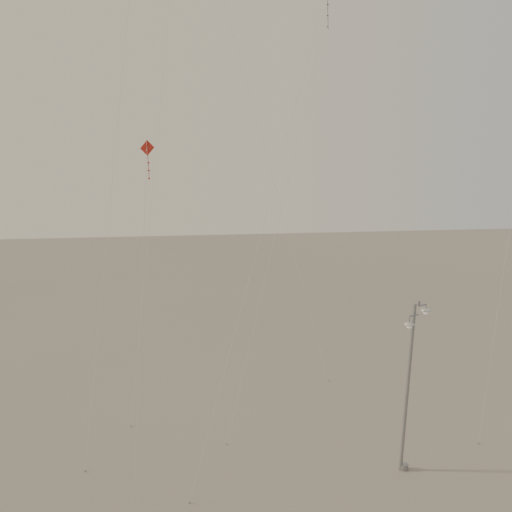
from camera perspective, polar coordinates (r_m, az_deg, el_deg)
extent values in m
cylinder|color=gray|center=(38.99, 11.76, -16.18)|extent=(0.44, 0.44, 0.30)
cylinder|color=gray|center=(37.25, 12.02, -10.34)|extent=(0.57, 0.18, 8.82)
cylinder|color=gray|center=(36.01, 12.89, -3.67)|extent=(0.14, 0.14, 0.18)
cylinder|color=gray|center=(36.22, 13.17, -3.84)|extent=(0.49, 0.27, 0.07)
cylinder|color=gray|center=(36.43, 13.44, -4.01)|extent=(0.06, 0.06, 0.30)
ellipsoid|color=silver|center=(36.47, 13.43, -4.24)|extent=(0.52, 0.52, 0.18)
cylinder|color=gray|center=(35.96, 12.52, -4.66)|extent=(0.57, 0.33, 0.07)
cylinder|color=gray|center=(35.80, 12.17, -5.05)|extent=(0.06, 0.06, 0.40)
ellipsoid|color=silver|center=(35.86, 12.16, -5.36)|extent=(0.52, 0.52, 0.18)
cylinder|color=beige|center=(37.03, -11.10, 9.45)|extent=(4.12, 4.94, 33.77)
cylinder|color=gray|center=(39.06, -13.51, -16.37)|extent=(0.06, 0.06, 0.10)
cylinder|color=#2A2723|center=(39.73, 5.76, 18.91)|extent=(0.16, 0.25, 1.78)
cylinder|color=beige|center=(35.26, 0.48, 2.05)|extent=(7.88, 7.51, 24.55)
cylinder|color=gray|center=(35.55, -5.33, -19.04)|extent=(0.06, 0.06, 0.10)
cylinder|color=beige|center=(41.54, 3.88, 11.47)|extent=(9.94, 8.35, 36.23)
cylinder|color=gray|center=(40.81, -2.37, -14.81)|extent=(0.06, 0.06, 0.10)
cube|color=maroon|center=(29.27, -8.70, 8.55)|extent=(0.58, 0.38, 0.64)
cylinder|color=maroon|center=(29.46, -8.59, 7.01)|extent=(0.06, 0.17, 1.01)
cylinder|color=beige|center=(29.91, -9.33, -7.64)|extent=(1.11, 1.85, 16.58)
cylinder|color=beige|center=(40.52, 19.13, -1.60)|extent=(1.95, 0.87, 18.69)
cylinder|color=gray|center=(42.71, 17.37, -14.10)|extent=(0.06, 0.06, 0.10)
cylinder|color=beige|center=(48.81, 1.17, 6.92)|extent=(7.40, 5.60, 28.53)
cylinder|color=gray|center=(49.93, 5.85, -9.87)|extent=(0.06, 0.06, 0.10)
cylinder|color=beige|center=(45.64, -8.11, 7.13)|extent=(3.47, 11.82, 29.50)
cylinder|color=gray|center=(43.51, -9.98, -13.26)|extent=(0.06, 0.06, 0.10)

